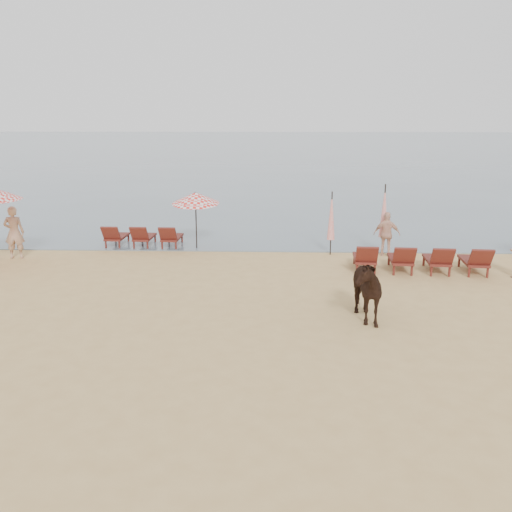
{
  "coord_description": "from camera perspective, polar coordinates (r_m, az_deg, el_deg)",
  "views": [
    {
      "loc": [
        0.49,
        -9.05,
        4.59
      ],
      "look_at": [
        0.0,
        5.0,
        1.1
      ],
      "focal_mm": 40.0,
      "sensor_mm": 36.0,
      "label": 1
    }
  ],
  "objects": [
    {
      "name": "ground",
      "position": [
        10.16,
        -1.01,
        -12.92
      ],
      "size": [
        120.0,
        120.0,
        0.0
      ],
      "primitive_type": "plane",
      "color": "tan",
      "rests_on": "ground"
    },
    {
      "name": "sea",
      "position": [
        89.17,
        1.72,
        10.99
      ],
      "size": [
        160.0,
        140.0,
        0.06
      ],
      "primitive_type": "cube",
      "color": "#51606B",
      "rests_on": "ground"
    },
    {
      "name": "lounger_cluster_left",
      "position": [
        20.65,
        -11.24,
        1.96
      ],
      "size": [
        2.65,
        1.61,
        0.57
      ],
      "rotation": [
        0.0,
        0.0,
        -0.03
      ],
      "color": "#5F2216",
      "rests_on": "ground"
    },
    {
      "name": "lounger_cluster_right",
      "position": [
        17.65,
        16.07,
        -0.27
      ],
      "size": [
        3.95,
        1.9,
        0.61
      ],
      "rotation": [
        0.0,
        0.0,
        -0.07
      ],
      "color": "#5F2216",
      "rests_on": "ground"
    },
    {
      "name": "umbrella_open_left_b",
      "position": [
        19.85,
        -6.07,
        5.79
      ],
      "size": [
        1.63,
        1.66,
        2.08
      ],
      "rotation": [
        0.0,
        0.0,
        0.41
      ],
      "color": "black",
      "rests_on": "ground"
    },
    {
      "name": "umbrella_closed_left",
      "position": [
        19.15,
        7.55,
        3.98
      ],
      "size": [
        0.26,
        0.26,
        2.14
      ],
      "rotation": [
        0.0,
        0.0,
        0.23
      ],
      "color": "black",
      "rests_on": "ground"
    },
    {
      "name": "umbrella_closed_right",
      "position": [
        19.59,
        12.69,
        4.39
      ],
      "size": [
        0.29,
        0.29,
        2.37
      ],
      "rotation": [
        0.0,
        0.0,
        -0.42
      ],
      "color": "black",
      "rests_on": "ground"
    },
    {
      "name": "cow",
      "position": [
        13.23,
        10.44,
        -3.11
      ],
      "size": [
        1.11,
        1.91,
        1.52
      ],
      "primitive_type": "imported",
      "rotation": [
        0.0,
        0.0,
        0.17
      ],
      "color": "black",
      "rests_on": "ground"
    },
    {
      "name": "beachgoer_left",
      "position": [
        20.17,
        -23.03,
        2.19
      ],
      "size": [
        0.69,
        0.52,
        1.74
      ],
      "primitive_type": "imported",
      "rotation": [
        0.0,
        0.0,
        3.31
      ],
      "color": "tan",
      "rests_on": "ground"
    },
    {
      "name": "beachgoer_right_b",
      "position": [
        19.43,
        12.96,
        2.15
      ],
      "size": [
        0.92,
        0.53,
        1.48
      ],
      "primitive_type": "imported",
      "rotation": [
        0.0,
        0.0,
        2.94
      ],
      "color": "#D9A387",
      "rests_on": "ground"
    }
  ]
}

